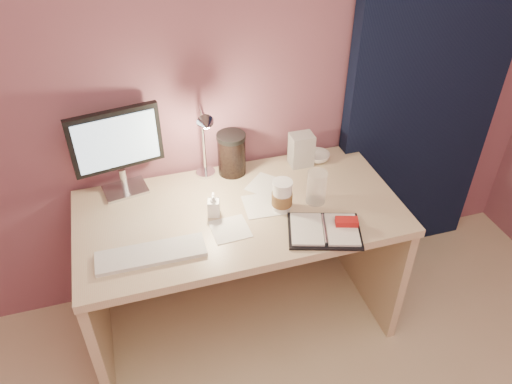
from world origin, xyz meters
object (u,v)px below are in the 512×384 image
object	(u,v)px
product_box	(301,150)
desk_lamp	(209,140)
keyboard	(151,254)
dark_jar	(232,156)
desk	(237,237)
planner	(326,230)
coffee_cup	(282,196)
bowl	(317,157)
lotion_bottle	(214,204)
monitor	(117,145)
clear_cup	(316,187)

from	to	relation	value
product_box	desk_lamp	size ratio (longest dim) A/B	0.42
keyboard	dark_jar	bearing A→B (deg)	46.67
dark_jar	product_box	world-z (taller)	dark_jar
desk	dark_jar	size ratio (longest dim) A/B	7.58
desk	desk_lamp	world-z (taller)	desk_lamp
keyboard	planner	size ratio (longest dim) A/B	1.21
planner	coffee_cup	size ratio (longest dim) A/B	2.41
bowl	lotion_bottle	world-z (taller)	lotion_bottle
monitor	bowl	distance (m)	0.96
bowl	desk_lamp	distance (m)	0.59
keyboard	lotion_bottle	world-z (taller)	lotion_bottle
desk	keyboard	bearing A→B (deg)	-148.63
dark_jar	desk	bearing A→B (deg)	-100.97
lotion_bottle	dark_jar	world-z (taller)	dark_jar
keyboard	monitor	bearing A→B (deg)	98.17
dark_jar	desk_lamp	xyz separation A→B (m)	(-0.12, -0.08, 0.15)
planner	product_box	bearing A→B (deg)	99.02
keyboard	coffee_cup	size ratio (longest dim) A/B	2.92
keyboard	planner	distance (m)	0.71
coffee_cup	dark_jar	distance (m)	0.36
planner	product_box	distance (m)	0.51
desk	clear_cup	bearing A→B (deg)	-18.37
keyboard	clear_cup	xyz separation A→B (m)	(0.74, 0.13, 0.07)
planner	desk_lamp	xyz separation A→B (m)	(-0.38, 0.45, 0.23)
keyboard	lotion_bottle	bearing A→B (deg)	31.44
keyboard	coffee_cup	bearing A→B (deg)	13.12
product_box	desk	bearing A→B (deg)	-153.73
planner	product_box	xyz separation A→B (m)	(0.08, 0.50, 0.07)
coffee_cup	product_box	world-z (taller)	product_box
monitor	planner	xyz separation A→B (m)	(0.76, -0.52, -0.23)
monitor	product_box	distance (m)	0.86
lotion_bottle	product_box	size ratio (longest dim) A/B	0.69
planner	clear_cup	distance (m)	0.21
bowl	dark_jar	bearing A→B (deg)	177.14
monitor	desk_lamp	size ratio (longest dim) A/B	1.05
bowl	keyboard	bearing A→B (deg)	-153.48
coffee_cup	bowl	xyz separation A→B (m)	(0.29, 0.31, -0.05)
planner	dark_jar	xyz separation A→B (m)	(-0.26, 0.52, 0.08)
monitor	dark_jar	size ratio (longest dim) A/B	2.22
bowl	lotion_bottle	distance (m)	0.64
clear_cup	planner	bearing A→B (deg)	-99.67
desk_lamp	keyboard	bearing A→B (deg)	-126.98
clear_cup	lotion_bottle	world-z (taller)	clear_cup
desk	desk_lamp	xyz separation A→B (m)	(-0.08, 0.13, 0.47)
clear_cup	desk	bearing A→B (deg)	161.63
lotion_bottle	keyboard	bearing A→B (deg)	-149.42
planner	desk_lamp	size ratio (longest dim) A/B	0.89
product_box	desk_lamp	distance (m)	0.49
desk	product_box	world-z (taller)	product_box
bowl	monitor	bearing A→B (deg)	178.99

